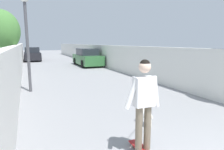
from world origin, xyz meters
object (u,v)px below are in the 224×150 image
Objects in this scene: person_skateboarder at (144,98)px; car_far at (32,54)px; tree_left_near at (1,31)px; dog at (146,115)px; lamp_post at (26,25)px; skateboard at (143,150)px; car_near at (87,58)px; tree_left_mid at (0,36)px.

car_far is at bearing 3.20° from person_skateboarder.
dog is (-10.01, -3.93, -2.49)m from tree_left_near.
lamp_post reaches higher than skateboard.
tree_left_near is at bearing 116.06° from car_near.
lamp_post reaches higher than person_skateboarder.
car_far is (10.37, -1.97, -2.05)m from tree_left_near.
dog is 0.31× the size of car_near.
tree_left_near reaches higher than lamp_post.
skateboard is at bearing 144.22° from dog.
car_near is at bearing -12.62° from skateboard.
dog is at bearing -174.50° from car_far.
dog is 0.31× the size of car_far.
car_near reaches higher than skateboard.
dog is at bearing -35.78° from skateboard.
person_skateboarder is (-11.07, -3.17, -1.68)m from tree_left_near.
dog is (-16.01, -4.61, -2.36)m from tree_left_mid.
lamp_post is 0.93× the size of car_far.
skateboard is 0.18× the size of car_near.
lamp_post is at bearing 16.75° from skateboard.
person_skateboarder reaches higher than car_far.
lamp_post is 6.09m from dog.
car_far reaches higher than dog.
tree_left_mid is at bearing 67.55° from car_near.
car_near is (14.17, -3.17, -0.36)m from person_skateboarder.
car_near is at bearing -148.96° from car_far.
dog is at bearing -158.56° from tree_left_near.
tree_left_near is 2.39× the size of person_skateboarder.
car_near is (14.17, -3.17, 0.65)m from skateboard.
tree_left_mid is 0.81× the size of car_near.
tree_left_mid is 17.69m from skateboard.
person_skateboarder is 14.53m from car_near.
lamp_post is 2.99× the size of dog.
tree_left_near reaches higher than tree_left_mid.
tree_left_near is 10.75m from car_far.
lamp_post reaches higher than car_near.
tree_left_mid reaches higher than car_near.
person_skateboarder is at bearing 144.22° from dog.
tree_left_mid is 11.28m from lamp_post.
car_near is at bearing -112.45° from tree_left_mid.
tree_left_near is 1.01× the size of lamp_post.
skateboard is at bearing -176.80° from car_far.
tree_left_mid is at bearing 10.44° from lamp_post.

